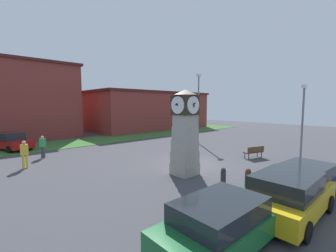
{
  "coord_description": "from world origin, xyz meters",
  "views": [
    {
      "loc": [
        -11.32,
        -9.71,
        3.97
      ],
      "look_at": [
        -0.82,
        1.52,
        2.52
      ],
      "focal_mm": 24.0,
      "sensor_mm": 36.0,
      "label": 1
    }
  ],
  "objects_px": {
    "bollard_mid_row": "(248,179)",
    "car_navy_sedan": "(225,222)",
    "car_near_tower": "(288,195)",
    "bollard_near_tower": "(283,184)",
    "bollard_far_row": "(223,178)",
    "car_by_building": "(308,179)",
    "street_lamp_near_road": "(303,116)",
    "street_lamp_far_side": "(198,104)",
    "pedestrian_crossing_lot": "(43,145)",
    "pedestrian_near_bench": "(24,153)",
    "car_far_lot": "(11,141)",
    "clock_tower": "(185,133)",
    "bench": "(254,151)"
  },
  "relations": [
    {
      "from": "car_by_building",
      "to": "pedestrian_near_bench",
      "type": "xyz_separation_m",
      "value": [
        -8.05,
        13.43,
        0.26
      ]
    },
    {
      "from": "bollard_far_row",
      "to": "bollard_mid_row",
      "type": "bearing_deg",
      "value": -58.26
    },
    {
      "from": "car_by_building",
      "to": "street_lamp_near_road",
      "type": "relative_size",
      "value": 0.82
    },
    {
      "from": "car_by_building",
      "to": "street_lamp_far_side",
      "type": "xyz_separation_m",
      "value": [
        7.1,
        11.92,
        3.31
      ]
    },
    {
      "from": "bollard_near_tower",
      "to": "street_lamp_far_side",
      "type": "height_order",
      "value": "street_lamp_far_side"
    },
    {
      "from": "bollard_far_row",
      "to": "street_lamp_near_road",
      "type": "distance_m",
      "value": 9.41
    },
    {
      "from": "pedestrian_crossing_lot",
      "to": "bollard_far_row",
      "type": "bearing_deg",
      "value": -70.22
    },
    {
      "from": "car_far_lot",
      "to": "pedestrian_crossing_lot",
      "type": "xyz_separation_m",
      "value": [
        1.25,
        -5.2,
        0.17
      ]
    },
    {
      "from": "bollard_mid_row",
      "to": "street_lamp_far_side",
      "type": "relative_size",
      "value": 0.15
    },
    {
      "from": "bench",
      "to": "pedestrian_crossing_lot",
      "type": "xyz_separation_m",
      "value": [
        -11.49,
        10.91,
        0.43
      ]
    },
    {
      "from": "clock_tower",
      "to": "car_navy_sedan",
      "type": "xyz_separation_m",
      "value": [
        -4.05,
        -5.25,
        -1.64
      ]
    },
    {
      "from": "pedestrian_near_bench",
      "to": "bollard_far_row",
      "type": "bearing_deg",
      "value": -59.23
    },
    {
      "from": "street_lamp_near_road",
      "to": "street_lamp_far_side",
      "type": "height_order",
      "value": "street_lamp_far_side"
    },
    {
      "from": "car_far_lot",
      "to": "bench",
      "type": "xyz_separation_m",
      "value": [
        12.74,
        -16.11,
        -0.26
      ]
    },
    {
      "from": "bollard_near_tower",
      "to": "street_lamp_far_side",
      "type": "distance_m",
      "value": 14.05
    },
    {
      "from": "street_lamp_near_road",
      "to": "street_lamp_far_side",
      "type": "distance_m",
      "value": 9.6
    },
    {
      "from": "car_near_tower",
      "to": "bollard_near_tower",
      "type": "bearing_deg",
      "value": 24.17
    },
    {
      "from": "bollard_mid_row",
      "to": "car_near_tower",
      "type": "distance_m",
      "value": 2.52
    },
    {
      "from": "car_by_building",
      "to": "street_lamp_near_road",
      "type": "xyz_separation_m",
      "value": [
        7.14,
        2.36,
        2.43
      ]
    },
    {
      "from": "car_navy_sedan",
      "to": "pedestrian_near_bench",
      "type": "distance_m",
      "value": 13.15
    },
    {
      "from": "street_lamp_far_side",
      "to": "car_by_building",
      "type": "bearing_deg",
      "value": -120.78
    },
    {
      "from": "car_far_lot",
      "to": "bench",
      "type": "distance_m",
      "value": 20.54
    },
    {
      "from": "pedestrian_near_bench",
      "to": "pedestrian_crossing_lot",
      "type": "bearing_deg",
      "value": 55.62
    },
    {
      "from": "car_navy_sedan",
      "to": "car_near_tower",
      "type": "relative_size",
      "value": 1.06
    },
    {
      "from": "bollard_far_row",
      "to": "car_by_building",
      "type": "distance_m",
      "value": 3.56
    },
    {
      "from": "bollard_mid_row",
      "to": "car_near_tower",
      "type": "height_order",
      "value": "car_near_tower"
    },
    {
      "from": "bollard_near_tower",
      "to": "bench",
      "type": "relative_size",
      "value": 0.61
    },
    {
      "from": "car_near_tower",
      "to": "car_far_lot",
      "type": "xyz_separation_m",
      "value": [
        -5.16,
        21.05,
        -0.02
      ]
    },
    {
      "from": "bollard_near_tower",
      "to": "car_by_building",
      "type": "relative_size",
      "value": 0.23
    },
    {
      "from": "pedestrian_crossing_lot",
      "to": "bollard_near_tower",
      "type": "bearing_deg",
      "value": -68.95
    },
    {
      "from": "car_navy_sedan",
      "to": "bollard_mid_row",
      "type": "bearing_deg",
      "value": 19.84
    },
    {
      "from": "bench",
      "to": "street_lamp_far_side",
      "type": "bearing_deg",
      "value": 73.79
    },
    {
      "from": "car_navy_sedan",
      "to": "pedestrian_near_bench",
      "type": "xyz_separation_m",
      "value": [
        -2.36,
        12.93,
        0.26
      ]
    },
    {
      "from": "car_navy_sedan",
      "to": "street_lamp_near_road",
      "type": "bearing_deg",
      "value": 8.27
    },
    {
      "from": "car_by_building",
      "to": "street_lamp_near_road",
      "type": "bearing_deg",
      "value": 18.27
    },
    {
      "from": "street_lamp_far_side",
      "to": "car_navy_sedan",
      "type": "bearing_deg",
      "value": -138.2
    },
    {
      "from": "bollard_far_row",
      "to": "bollard_near_tower",
      "type": "bearing_deg",
      "value": -62.26
    },
    {
      "from": "pedestrian_near_bench",
      "to": "street_lamp_far_side",
      "type": "bearing_deg",
      "value": -5.68
    },
    {
      "from": "pedestrian_near_bench",
      "to": "pedestrian_crossing_lot",
      "type": "distance_m",
      "value": 2.84
    },
    {
      "from": "bollard_far_row",
      "to": "pedestrian_crossing_lot",
      "type": "bearing_deg",
      "value": 109.78
    },
    {
      "from": "bollard_mid_row",
      "to": "car_navy_sedan",
      "type": "height_order",
      "value": "car_navy_sedan"
    },
    {
      "from": "car_far_lot",
      "to": "clock_tower",
      "type": "bearing_deg",
      "value": -68.32
    },
    {
      "from": "car_far_lot",
      "to": "pedestrian_crossing_lot",
      "type": "distance_m",
      "value": 5.35
    },
    {
      "from": "bollard_near_tower",
      "to": "bench",
      "type": "xyz_separation_m",
      "value": [
        5.71,
        4.1,
        0.0
      ]
    },
    {
      "from": "bollard_near_tower",
      "to": "bollard_far_row",
      "type": "relative_size",
      "value": 1.03
    },
    {
      "from": "pedestrian_near_bench",
      "to": "street_lamp_far_side",
      "type": "xyz_separation_m",
      "value": [
        15.15,
        -1.51,
        3.05
      ]
    },
    {
      "from": "bollard_mid_row",
      "to": "bench",
      "type": "height_order",
      "value": "bollard_mid_row"
    },
    {
      "from": "clock_tower",
      "to": "car_near_tower",
      "type": "distance_m",
      "value": 6.09
    },
    {
      "from": "bollard_far_row",
      "to": "street_lamp_near_road",
      "type": "height_order",
      "value": "street_lamp_near_road"
    },
    {
      "from": "bollard_mid_row",
      "to": "car_navy_sedan",
      "type": "distance_m",
      "value": 4.7
    }
  ]
}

